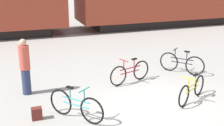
% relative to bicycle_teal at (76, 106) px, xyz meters
% --- Properties ---
extents(ground_plane, '(80.00, 80.00, 0.00)m').
position_rel_bicycle_teal_xyz_m(ground_plane, '(2.42, -0.05, -0.40)').
color(ground_plane, '#A8A399').
extents(rail_near, '(37.98, 0.07, 0.01)m').
position_rel_bicycle_teal_xyz_m(rail_near, '(2.42, 10.89, -0.39)').
color(rail_near, '#4C4238').
rests_on(rail_near, ground_plane).
extents(rail_far, '(37.98, 0.07, 0.01)m').
position_rel_bicycle_teal_xyz_m(rail_far, '(2.42, 12.32, -0.39)').
color(rail_far, '#4C4238').
rests_on(rail_far, ground_plane).
extents(bicycle_teal, '(1.18, 1.43, 0.93)m').
position_rel_bicycle_teal_xyz_m(bicycle_teal, '(0.00, 0.00, 0.00)').
color(bicycle_teal, black).
rests_on(bicycle_teal, ground_plane).
extents(bicycle_yellow, '(1.52, 1.00, 0.84)m').
position_rel_bicycle_teal_xyz_m(bicycle_yellow, '(3.63, 0.01, -0.04)').
color(bicycle_yellow, black).
rests_on(bicycle_yellow, ground_plane).
extents(bicycle_black, '(1.16, 1.43, 0.93)m').
position_rel_bicycle_teal_xyz_m(bicycle_black, '(4.71, 2.38, -0.00)').
color(bicycle_black, black).
rests_on(bicycle_black, ground_plane).
extents(bicycle_maroon, '(1.70, 0.61, 0.89)m').
position_rel_bicycle_teal_xyz_m(bicycle_maroon, '(2.43, 2.09, -0.02)').
color(bicycle_maroon, black).
rests_on(bicycle_maroon, ground_plane).
extents(person_in_red, '(0.33, 0.33, 1.83)m').
position_rel_bicycle_teal_xyz_m(person_in_red, '(-1.12, 2.23, 0.53)').
color(person_in_red, '#283351').
rests_on(person_in_red, ground_plane).
extents(backpack, '(0.28, 0.20, 0.34)m').
position_rel_bicycle_teal_xyz_m(backpack, '(-1.01, 0.33, -0.23)').
color(backpack, maroon).
rests_on(backpack, ground_plane).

